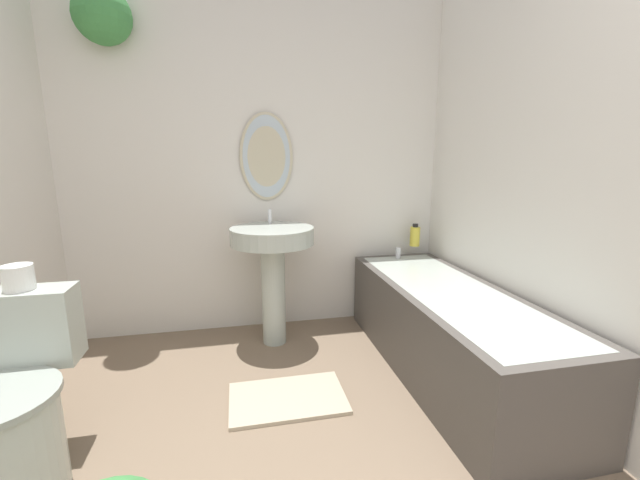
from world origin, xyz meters
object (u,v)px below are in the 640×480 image
object	(u,v)px
toilet	(8,417)
shampoo_bottle	(415,236)
toilet_paper_roll	(18,278)
pedestal_sink	(273,256)
bathtub	(448,329)

from	to	relation	value
toilet	shampoo_bottle	world-z (taller)	shampoo_bottle
toilet	toilet_paper_roll	distance (m)	0.51
toilet	shampoo_bottle	distance (m)	2.48
shampoo_bottle	toilet_paper_roll	bearing A→B (deg)	-155.51
toilet	pedestal_sink	distance (m)	1.49
pedestal_sink	bathtub	size ratio (longest dim) A/B	0.53
toilet	shampoo_bottle	size ratio (longest dim) A/B	4.25
bathtub	toilet_paper_roll	world-z (taller)	toilet_paper_roll
toilet	pedestal_sink	bearing A→B (deg)	43.11
shampoo_bottle	toilet	bearing A→B (deg)	-151.03
toilet	toilet_paper_roll	world-z (taller)	toilet_paper_roll
toilet	toilet_paper_roll	xyz separation A→B (m)	(0.00, 0.21, 0.47)
pedestal_sink	shampoo_bottle	bearing A→B (deg)	10.05
bathtub	shampoo_bottle	world-z (taller)	shampoo_bottle
toilet_paper_roll	pedestal_sink	bearing A→B (deg)	36.44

